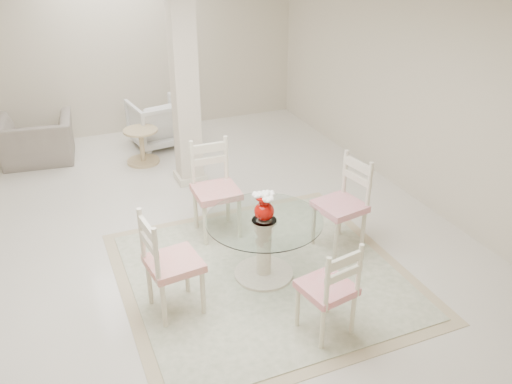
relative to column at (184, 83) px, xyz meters
name	(u,v)px	position (x,y,z in m)	size (l,w,h in m)	color
ground	(181,234)	(-0.50, -1.30, -1.35)	(7.00, 7.00, 0.00)	silver
room_shell	(169,72)	(-0.50, -1.30, 0.51)	(6.02, 7.02, 2.71)	beige
column	(184,83)	(0.00, 0.00, 0.00)	(0.30, 0.30, 2.70)	beige
area_rug	(264,275)	(0.05, -2.40, -1.34)	(2.77, 2.77, 0.02)	tan
dining_table	(264,248)	(0.05, -2.40, -1.02)	(1.12, 1.12, 0.65)	beige
red_vase	(264,206)	(0.05, -2.40, -0.56)	(0.22, 0.21, 0.29)	#AC0B05
dining_chair_east	(346,197)	(1.06, -2.22, -0.75)	(0.53, 0.53, 1.14)	beige
dining_chair_north	(214,182)	(-0.11, -1.38, -0.73)	(0.48, 0.49, 1.18)	beige
dining_chair_west	(165,257)	(-0.96, -2.57, -0.76)	(0.50, 0.50, 1.12)	beige
dining_chair_south	(332,284)	(0.23, -3.40, -0.81)	(0.48, 0.48, 1.02)	beige
recliner_taupe	(37,140)	(-1.85, 1.45, -1.02)	(1.02, 0.89, 0.66)	gray
armchair_white	(158,123)	(-0.08, 1.41, -0.99)	(0.77, 0.79, 0.72)	silver
side_table	(142,147)	(-0.46, 0.83, -1.12)	(0.49, 0.49, 0.51)	tan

